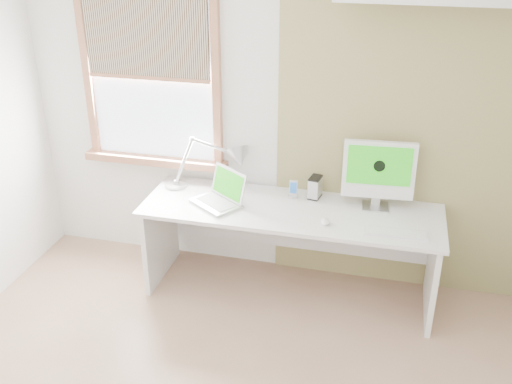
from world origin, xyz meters
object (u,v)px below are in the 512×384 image
(desk_lamp, at_px, (227,161))
(laptop, at_px, (221,195))
(desk, at_px, (292,228))
(imac, at_px, (379,171))
(external_drive, at_px, (315,187))

(desk_lamp, relative_size, laptop, 1.63)
(desk, height_order, imac, imac)
(laptop, xyz_separation_m, external_drive, (0.66, 0.26, 0.02))
(desk, height_order, external_drive, external_drive)
(desk, xyz_separation_m, imac, (0.60, 0.13, 0.48))
(external_drive, relative_size, imac, 0.32)
(laptop, relative_size, external_drive, 2.72)
(desk_lamp, relative_size, external_drive, 4.44)
(desk, bearing_deg, desk_lamp, 159.63)
(desk, xyz_separation_m, external_drive, (0.14, 0.17, 0.28))
(external_drive, xyz_separation_m, imac, (0.46, -0.04, 0.20))
(laptop, height_order, imac, imac)
(laptop, bearing_deg, desk, 9.62)
(desk, relative_size, imac, 4.23)
(laptop, height_order, external_drive, laptop)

